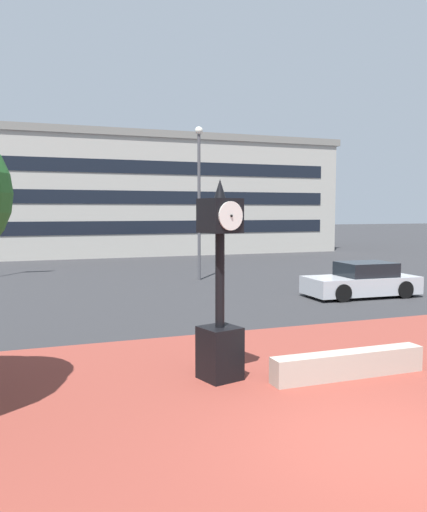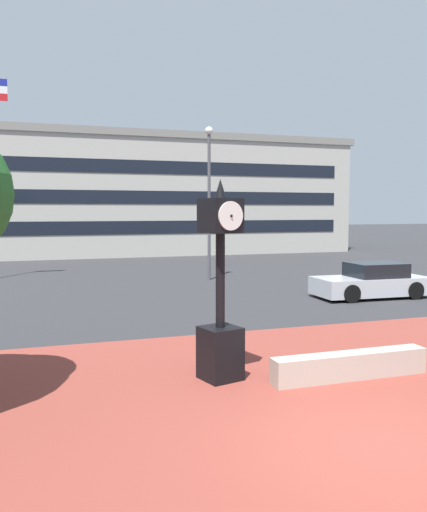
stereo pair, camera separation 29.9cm
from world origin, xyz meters
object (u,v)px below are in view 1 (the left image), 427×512
Objects in this scene: car_street_mid at (362,281)px; street_lamp_post at (199,188)px; street_clock at (220,298)px; civic_building at (146,196)px.

car_street_mid is 0.61× the size of street_lamp_post.
street_lamp_post reaches higher than car_street_mid.
street_clock is at bearing 132.75° from car_street_mid.
street_lamp_post is at bearing -95.75° from civic_building.
civic_building is at bearing 84.25° from street_lamp_post.
civic_building is 4.02× the size of street_lamp_post.
street_clock is 14.70m from street_lamp_post.
civic_building is (-2.27, 25.22, 3.78)m from car_street_mid.
street_clock is 0.89× the size of car_street_mid.
street_lamp_post is (-1.88, -18.62, -0.12)m from civic_building.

